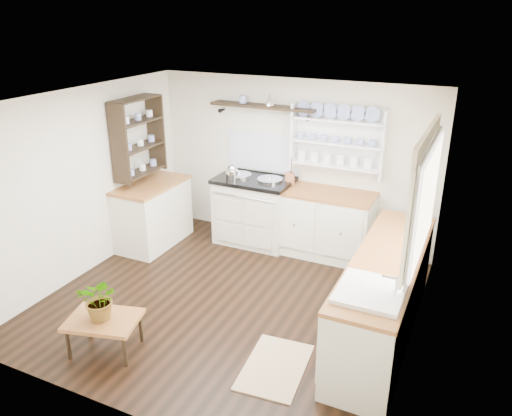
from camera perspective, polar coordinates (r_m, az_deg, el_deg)
name	(u,v)px	position (r m, az deg, el deg)	size (l,w,h in m)	color
floor	(231,300)	(5.88, -2.93, -10.51)	(4.00, 3.80, 0.01)	black
wall_back	(293,162)	(6.99, 4.21, 5.23)	(4.00, 0.02, 2.30)	beige
wall_right	(422,243)	(4.81, 18.41, -3.83)	(0.02, 3.80, 2.30)	beige
wall_left	(85,183)	(6.49, -18.96, 2.75)	(0.02, 3.80, 2.30)	beige
ceiling	(226,100)	(5.04, -3.43, 12.18)	(4.00, 3.80, 0.01)	white
window	(424,195)	(4.80, 18.64, 1.46)	(0.08, 1.55, 1.22)	white
aga_cooker	(254,210)	(7.08, -0.21, -0.19)	(1.07, 0.74, 0.98)	beige
back_cabinets	(325,223)	(6.77, 7.87, -1.69)	(1.27, 0.63, 0.90)	silver
right_cabinets	(384,295)	(5.25, 14.40, -9.65)	(0.62, 2.43, 0.90)	silver
belfast_sink	(369,304)	(4.44, 12.83, -10.61)	(0.55, 0.60, 0.45)	white
left_cabinets	(153,213)	(7.17, -11.69, -0.58)	(0.62, 1.13, 0.90)	silver
plate_rack	(339,139)	(6.65, 9.47, 7.75)	(1.20, 0.22, 0.90)	white
high_shelf	(263,107)	(6.85, 0.82, 11.47)	(1.50, 0.29, 0.16)	black
left_shelving	(138,136)	(6.92, -13.32, 7.98)	(0.28, 0.80, 1.05)	black
kettle	(232,172)	(6.91, -2.74, 4.10)	(0.18, 0.18, 0.22)	silver
utensil_crock	(290,178)	(6.82, 3.87, 3.40)	(0.13, 0.13, 0.15)	#A35E3C
center_table	(104,322)	(5.16, -17.01, -12.38)	(0.78, 0.64, 0.37)	brown
potted_plant	(101,299)	(5.02, -17.34, -9.91)	(0.39, 0.34, 0.43)	#3F7233
floor_rug	(275,367)	(4.93, 2.19, -17.68)	(0.55, 0.85, 0.02)	#9D7C5B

